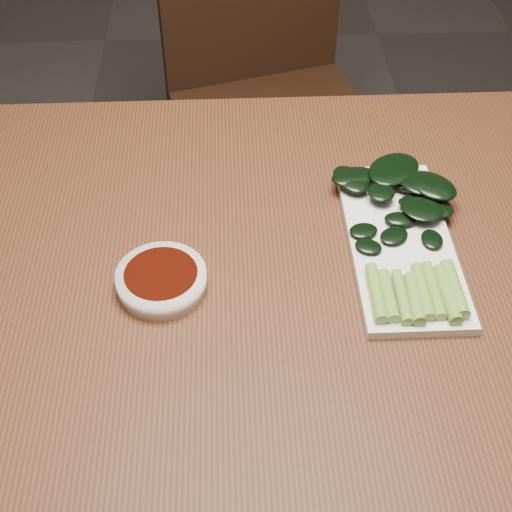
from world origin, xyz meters
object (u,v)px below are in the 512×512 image
at_px(gai_lan, 406,221).
at_px(serving_plate, 400,243).
at_px(table, 280,296).
at_px(chair_far, 269,88).
at_px(sauce_bowl, 162,280).

bearing_deg(gai_lan, serving_plate, -112.76).
bearing_deg(serving_plate, table, -172.57).
relative_size(table, chair_far, 1.57).
xyz_separation_m(serving_plate, gai_lan, (0.01, 0.02, 0.02)).
distance_m(sauce_bowl, serving_plate, 0.33).
height_order(sauce_bowl, serving_plate, sauce_bowl).
bearing_deg(gai_lan, sauce_bowl, -165.69).
height_order(table, sauce_bowl, sauce_bowl).
relative_size(sauce_bowl, gai_lan, 0.35).
xyz_separation_m(table, serving_plate, (0.17, 0.02, 0.08)).
bearing_deg(sauce_bowl, chair_far, 77.59).
relative_size(chair_far, serving_plate, 2.77).
height_order(chair_far, serving_plate, chair_far).
bearing_deg(serving_plate, sauce_bowl, -169.18).
distance_m(table, serving_plate, 0.18).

